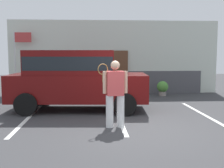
# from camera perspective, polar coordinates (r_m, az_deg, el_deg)

# --- Properties ---
(ground_plane) EXTENTS (40.00, 40.00, 0.00)m
(ground_plane) POSITION_cam_1_polar(r_m,az_deg,el_deg) (7.41, 4.54, -9.05)
(ground_plane) COLOR #38383A
(parking_stripe_0) EXTENTS (0.12, 4.40, 0.01)m
(parking_stripe_0) POSITION_cam_1_polar(r_m,az_deg,el_deg) (9.02, -16.48, -6.54)
(parking_stripe_0) COLOR silver
(parking_stripe_0) RESTS_ON ground_plane
(parking_stripe_1) EXTENTS (0.12, 4.40, 0.01)m
(parking_stripe_1) POSITION_cam_1_polar(r_m,az_deg,el_deg) (8.83, 1.33, -6.56)
(parking_stripe_1) COLOR silver
(parking_stripe_1) RESTS_ON ground_plane
(parking_stripe_2) EXTENTS (0.12, 4.40, 0.01)m
(parking_stripe_2) POSITION_cam_1_polar(r_m,az_deg,el_deg) (9.47, 18.24, -6.00)
(parking_stripe_2) COLOR silver
(parking_stripe_2) RESTS_ON ground_plane
(house_frontage) EXTENTS (10.18, 0.40, 3.55)m
(house_frontage) POSITION_cam_1_polar(r_m,az_deg,el_deg) (13.98, 0.56, 4.98)
(house_frontage) COLOR silver
(house_frontage) RESTS_ON ground_plane
(parked_suv) EXTENTS (4.72, 2.41, 2.05)m
(parked_suv) POSITION_cam_1_polar(r_m,az_deg,el_deg) (9.80, -7.32, 1.41)
(parked_suv) COLOR #590C0C
(parked_suv) RESTS_ON ground_plane
(tennis_player_man) EXTENTS (0.79, 0.30, 1.76)m
(tennis_player_man) POSITION_cam_1_polar(r_m,az_deg,el_deg) (7.42, 0.61, -1.77)
(tennis_player_man) COLOR white
(tennis_player_man) RESTS_ON ground_plane
(potted_plant_by_porch) EXTENTS (0.52, 0.52, 0.69)m
(potted_plant_by_porch) POSITION_cam_1_polar(r_m,az_deg,el_deg) (13.32, 10.13, -0.74)
(potted_plant_by_porch) COLOR gray
(potted_plant_by_porch) RESTS_ON ground_plane
(flag_pole) EXTENTS (0.80, 0.05, 2.98)m
(flag_pole) POSITION_cam_1_polar(r_m,az_deg,el_deg) (13.92, -18.22, 6.30)
(flag_pole) COLOR silver
(flag_pole) RESTS_ON ground_plane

